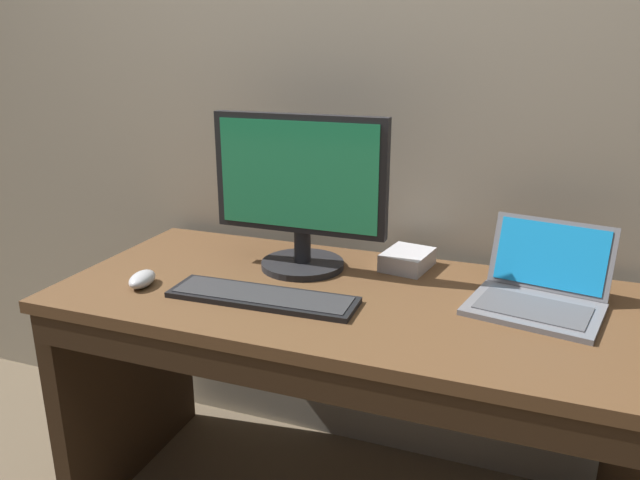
{
  "coord_description": "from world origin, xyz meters",
  "views": [
    {
      "loc": [
        0.47,
        -1.44,
        1.39
      ],
      "look_at": [
        -0.07,
        0.0,
        0.9
      ],
      "focal_mm": 34.13,
      "sensor_mm": 36.0,
      "label": 1
    }
  ],
  "objects": [
    {
      "name": "desk",
      "position": [
        0.0,
        -0.01,
        0.52
      ],
      "size": [
        1.55,
        0.71,
        0.76
      ],
      "color": "brown",
      "rests_on": "ground"
    },
    {
      "name": "wired_keyboard",
      "position": [
        -0.19,
        -0.12,
        0.77
      ],
      "size": [
        0.5,
        0.16,
        0.02
      ],
      "color": "black",
      "rests_on": "desk"
    },
    {
      "name": "external_drive_box",
      "position": [
        0.11,
        0.25,
        0.78
      ],
      "size": [
        0.15,
        0.17,
        0.05
      ],
      "primitive_type": "cube",
      "rotation": [
        0.0,
        0.0,
        -0.16
      ],
      "color": "silver",
      "rests_on": "desk"
    },
    {
      "name": "external_monitor",
      "position": [
        -0.18,
        0.12,
        0.99
      ],
      "size": [
        0.51,
        0.25,
        0.45
      ],
      "color": "black",
      "rests_on": "desk"
    },
    {
      "name": "computer_mouse",
      "position": [
        -0.54,
        -0.15,
        0.78
      ],
      "size": [
        0.08,
        0.12,
        0.04
      ],
      "primitive_type": "ellipsoid",
      "rotation": [
        0.0,
        0.0,
        0.2
      ],
      "color": "#B7B7BC",
      "rests_on": "desk"
    },
    {
      "name": "laptop_space_gray",
      "position": [
        0.49,
        0.09,
        0.8
      ],
      "size": [
        0.36,
        0.35,
        0.2
      ],
      "color": "slate",
      "rests_on": "desk"
    }
  ]
}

